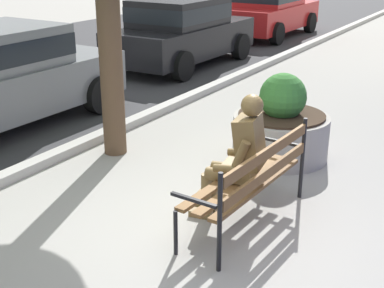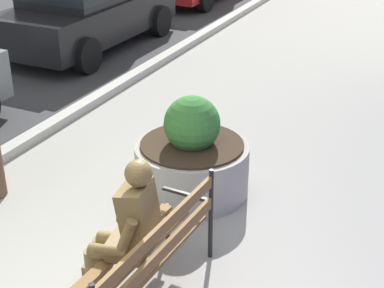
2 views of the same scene
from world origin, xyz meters
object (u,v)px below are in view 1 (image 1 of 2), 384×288
park_bench (252,177)px  parked_car_red (269,9)px  bronze_statue_seated (236,159)px  parked_car_black (182,30)px  concrete_planter (281,128)px

park_bench → parked_car_red: (11.10, 4.73, 0.30)m
bronze_statue_seated → park_bench: bearing=-102.3°
bronze_statue_seated → parked_car_black: bearing=36.8°
park_bench → parked_car_black: bearing=37.9°
bronze_statue_seated → parked_car_black: size_ratio=0.33×
parked_car_black → park_bench: bearing=-142.1°
bronze_statue_seated → parked_car_red: parked_car_red is taller
bronze_statue_seated → parked_car_red: bearing=22.2°
park_bench → concrete_planter: (1.91, 0.48, -0.13)m
park_bench → bronze_statue_seated: (0.05, 0.21, 0.12)m
park_bench → parked_car_black: parked_car_black is taller
park_bench → parked_car_red: 12.07m
parked_car_black → parked_car_red: size_ratio=1.00×
park_bench → parked_car_red: size_ratio=0.44×
parked_car_red → concrete_planter: bearing=-155.2°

